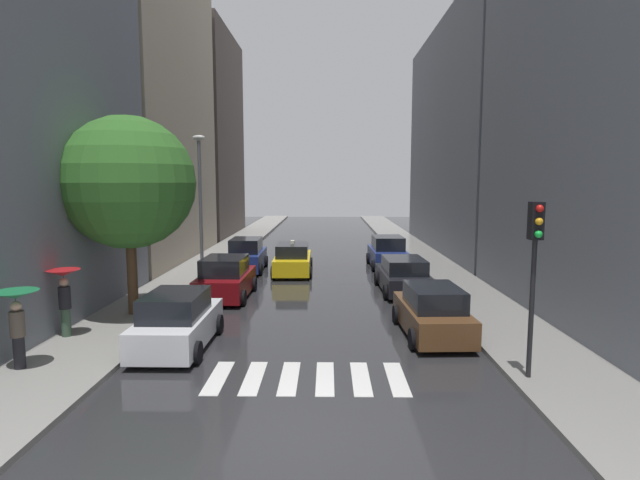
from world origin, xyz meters
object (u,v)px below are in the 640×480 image
(pedestrian_near_tree, at_px, (64,288))
(traffic_light_right_corner, at_px, (535,251))
(parked_car_left_second, at_px, (226,279))
(pedestrian_foreground, at_px, (16,310))
(lamp_post_left, at_px, (200,198))
(parked_car_left_third, at_px, (247,256))
(parked_car_right_nearest, at_px, (432,312))
(parked_car_right_second, at_px, (403,276))
(parked_car_left_nearest, at_px, (177,322))
(taxi_midroad, at_px, (293,259))
(parked_car_right_third, at_px, (387,253))
(street_tree_left, at_px, (128,183))

(pedestrian_near_tree, xyz_separation_m, traffic_light_right_corner, (13.04, -3.09, 1.63))
(parked_car_left_second, relative_size, pedestrian_foreground, 2.05)
(pedestrian_foreground, relative_size, lamp_post_left, 0.29)
(parked_car_left_third, distance_m, traffic_light_right_corner, 18.09)
(parked_car_right_nearest, height_order, parked_car_right_second, parked_car_right_nearest)
(parked_car_right_second, distance_m, pedestrian_near_tree, 13.49)
(parked_car_right_second, height_order, pedestrian_foreground, pedestrian_foreground)
(parked_car_left_second, distance_m, pedestrian_near_tree, 6.96)
(parked_car_left_nearest, relative_size, pedestrian_foreground, 2.04)
(lamp_post_left, bearing_deg, parked_car_left_third, 64.22)
(taxi_midroad, bearing_deg, pedestrian_near_tree, 150.44)
(parked_car_left_third, height_order, parked_car_right_third, parked_car_left_third)
(pedestrian_foreground, distance_m, pedestrian_near_tree, 2.70)
(parked_car_left_nearest, bearing_deg, street_tree_left, 38.15)
(pedestrian_foreground, height_order, traffic_light_right_corner, traffic_light_right_corner)
(traffic_light_right_corner, bearing_deg, parked_car_left_nearest, 165.32)
(parked_car_left_third, xyz_separation_m, parked_car_right_second, (7.81, -5.12, -0.11))
(parked_car_left_second, distance_m, parked_car_left_third, 6.40)
(parked_car_right_second, height_order, parked_car_right_third, parked_car_right_third)
(parked_car_left_second, height_order, traffic_light_right_corner, traffic_light_right_corner)
(parked_car_right_second, bearing_deg, traffic_light_right_corner, -172.97)
(taxi_midroad, xyz_separation_m, traffic_light_right_corner, (6.81, -14.55, 2.52))
(traffic_light_right_corner, bearing_deg, parked_car_right_third, 95.29)
(pedestrian_near_tree, height_order, lamp_post_left, lamp_post_left)
(parked_car_right_third, xyz_separation_m, pedestrian_foreground, (-11.32, -16.14, 0.83))
(parked_car_right_third, xyz_separation_m, street_tree_left, (-10.45, -10.74, 4.03))
(pedestrian_near_tree, bearing_deg, parked_car_right_second, -176.54)
(traffic_light_right_corner, bearing_deg, pedestrian_foreground, 178.22)
(parked_car_right_second, bearing_deg, street_tree_left, 110.82)
(parked_car_right_second, distance_m, traffic_light_right_corner, 10.58)
(parked_car_left_nearest, distance_m, lamp_post_left, 10.17)
(pedestrian_near_tree, bearing_deg, parked_car_left_third, -134.83)
(pedestrian_near_tree, bearing_deg, parked_car_left_nearest, 142.04)
(parked_car_left_nearest, distance_m, traffic_light_right_corner, 10.01)
(parked_car_left_second, distance_m, traffic_light_right_corner, 13.04)
(parked_car_right_second, distance_m, taxi_midroad, 6.84)
(parked_car_right_nearest, height_order, traffic_light_right_corner, traffic_light_right_corner)
(parked_car_right_second, bearing_deg, lamp_post_left, 77.47)
(parked_car_right_second, relative_size, traffic_light_right_corner, 1.06)
(taxi_midroad, height_order, lamp_post_left, lamp_post_left)
(pedestrian_foreground, distance_m, traffic_light_right_corner, 12.96)
(lamp_post_left, bearing_deg, street_tree_left, -99.15)
(parked_car_left_nearest, height_order, street_tree_left, street_tree_left)
(street_tree_left, xyz_separation_m, lamp_post_left, (0.99, 6.12, -0.73))
(parked_car_left_nearest, xyz_separation_m, parked_car_right_second, (7.80, 7.68, -0.06))
(pedestrian_near_tree, relative_size, traffic_light_right_corner, 0.49)
(parked_car_right_second, xyz_separation_m, taxi_midroad, (-5.23, 4.41, 0.03))
(pedestrian_foreground, distance_m, street_tree_left, 6.34)
(parked_car_left_third, relative_size, street_tree_left, 0.59)
(parked_car_left_nearest, relative_size, parked_car_right_nearest, 0.97)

